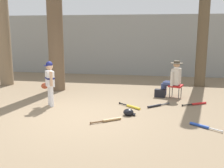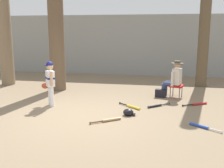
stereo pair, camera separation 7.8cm
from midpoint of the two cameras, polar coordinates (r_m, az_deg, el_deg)
name	(u,v)px [view 2 (the right image)]	position (r m, az deg, el deg)	size (l,w,h in m)	color
ground_plane	(83,116)	(6.95, -5.96, -6.85)	(60.00, 60.00, 0.00)	#7F6B51
concrete_back_wall	(122,45)	(13.16, 2.23, 8.27)	(18.00, 0.36, 2.88)	gray
tree_near_player	(56,14)	(9.86, -11.72, 14.47)	(0.88, 0.88, 6.37)	brown
tree_behind_spectator	(205,16)	(10.89, 19.47, 13.58)	(0.61, 0.61, 6.01)	brown
young_ballplayer	(50,80)	(7.89, -12.84, 0.73)	(0.52, 0.50, 1.31)	white
folding_stool	(176,86)	(8.98, 13.81, -0.49)	(0.51, 0.51, 0.41)	red
seated_spectator	(174,78)	(8.96, 13.29, 1.30)	(0.68, 0.54, 1.20)	navy
handbag_beside_stool	(161,93)	(8.93, 10.56, -1.96)	(0.34, 0.18, 0.26)	black
tree_far_left	(5,34)	(11.45, -21.72, 9.95)	(0.84, 0.84, 4.91)	#7F6B51
bat_yellow_trainer	(132,107)	(7.64, 4.56, -4.84)	(0.68, 0.56, 0.07)	yellow
bat_red_barrel	(198,104)	(8.30, 18.03, -4.07)	(0.75, 0.46, 0.07)	red
bat_wood_tan	(109,120)	(6.53, -0.26, -7.69)	(0.69, 0.52, 0.07)	tan
bat_black_composite	(156,106)	(7.83, 9.72, -4.58)	(0.64, 0.57, 0.07)	black
bat_blue_youth	(202,126)	(6.46, 18.89, -8.55)	(0.66, 0.49, 0.07)	#2347AD
batting_helmet_black	(128,112)	(6.97, 3.83, -6.06)	(0.32, 0.25, 0.18)	black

